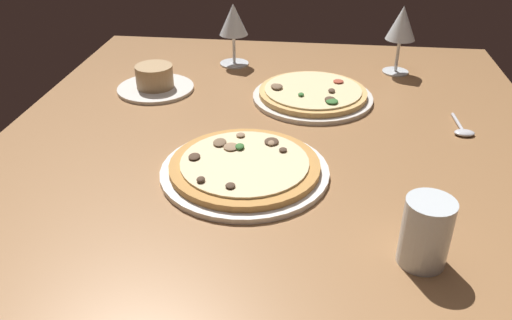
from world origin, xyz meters
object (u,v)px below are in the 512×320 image
pizza_side (313,95)px  wine_glass_near (233,22)px  pizza_main (244,168)px  water_glass (425,236)px  spoon (463,130)px  ramekin_on_saucer (155,81)px  wine_glass_far (402,25)px

pizza_side → wine_glass_near: 31.38cm
pizza_main → pizza_side: 35.55cm
pizza_side → water_glass: 55.76cm
pizza_main → spoon: size_ratio=2.81×
spoon → ramekin_on_saucer: bearing=78.4°
pizza_main → water_glass: size_ratio=2.97×
wine_glass_far → water_glass: size_ratio=1.71×
pizza_main → ramekin_on_saucer: size_ratio=1.64×
wine_glass_far → water_glass: (-72.96, 4.37, -7.78)cm
ramekin_on_saucer → wine_glass_far: wine_glass_far is taller
pizza_side → ramekin_on_saucer: ramekin_on_saucer is taller
ramekin_on_saucer → spoon: (-13.87, -67.48, -1.76)cm
wine_glass_far → wine_glass_near: bearing=88.5°
ramekin_on_saucer → water_glass: (-54.46, -53.28, 2.14)cm
pizza_side → water_glass: (-53.25, -16.23, 3.13)cm
pizza_side → water_glass: water_glass is taller
pizza_main → wine_glass_far: bearing=-30.5°
wine_glass_near → spoon: 62.52cm
pizza_side → ramekin_on_saucer: (1.21, 37.04, 0.99)cm
pizza_side → spoon: bearing=-112.6°
spoon → wine_glass_far: bearing=16.9°
pizza_main → spoon: (21.17, -41.35, -0.75)cm
wine_glass_near → water_glass: wine_glass_near is taller
water_glass → spoon: (40.59, -14.21, -3.90)cm
water_glass → spoon: water_glass is taller
wine_glass_far → pizza_main: bearing=149.5°
ramekin_on_saucer → wine_glass_near: (19.59, -15.77, 8.98)cm
ramekin_on_saucer → spoon: ramekin_on_saucer is taller
wine_glass_far → spoon: bearing=-163.1°
pizza_main → wine_glass_near: bearing=10.7°
ramekin_on_saucer → pizza_main: bearing=-143.3°
pizza_main → ramekin_on_saucer: bearing=36.7°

